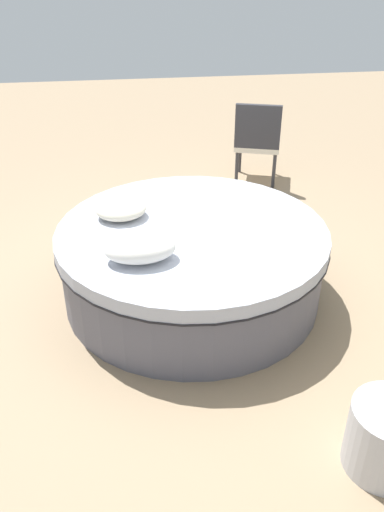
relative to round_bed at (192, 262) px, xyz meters
name	(u,v)px	position (x,y,z in m)	size (l,w,h in m)	color
ground_plane	(192,294)	(0.00, 0.00, -0.32)	(16.00, 16.00, 0.00)	#9E8466
round_bed	(192,262)	(0.00, 0.00, 0.00)	(2.14, 2.14, 0.63)	#595966
throw_pillow_0	(121,209)	(-0.54, 0.28, 0.38)	(0.41, 0.36, 0.14)	beige
throw_pillow_1	(140,248)	(-0.42, -0.41, 0.40)	(0.50, 0.33, 0.19)	white
patio_chair	(258,138)	(1.09, 2.25, 0.24)	(0.65, 0.63, 0.98)	#333338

